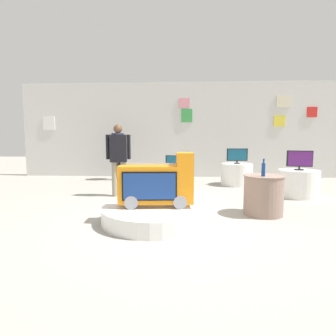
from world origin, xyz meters
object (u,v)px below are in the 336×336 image
(shopper_browsing_rear, at_px, (118,148))
(display_pedestal_center_rear, at_px, (173,180))
(main_display_pedestal, at_px, (156,214))
(novelty_firetruck_tv, at_px, (157,185))
(shopper_browsing_near_truck, at_px, (118,155))
(bottle_on_side_table, at_px, (263,169))
(tv_on_center_rear, at_px, (173,161))
(display_pedestal_left_rear, at_px, (237,174))
(tv_on_left_rear, at_px, (237,155))
(tv_on_right_rear, at_px, (300,160))
(display_pedestal_right_rear, at_px, (298,183))
(side_table_round, at_px, (263,195))

(shopper_browsing_rear, bearing_deg, display_pedestal_center_rear, -46.77)
(main_display_pedestal, distance_m, novelty_firetruck_tv, 0.48)
(shopper_browsing_near_truck, bearing_deg, shopper_browsing_rear, 103.40)
(main_display_pedestal, height_order, display_pedestal_center_rear, display_pedestal_center_rear)
(display_pedestal_center_rear, height_order, bottle_on_side_table, bottle_on_side_table)
(tv_on_center_rear, height_order, shopper_browsing_near_truck, shopper_browsing_near_truck)
(display_pedestal_left_rear, relative_size, shopper_browsing_near_truck, 0.54)
(tv_on_left_rear, bearing_deg, tv_on_right_rear, -54.14)
(tv_on_right_rear, height_order, bottle_on_side_table, tv_on_right_rear)
(display_pedestal_right_rear, xyz_separation_m, shopper_browsing_rear, (-4.74, 2.36, 0.71))
(display_pedestal_center_rear, relative_size, shopper_browsing_near_truck, 0.39)
(tv_on_center_rear, xyz_separation_m, shopper_browsing_rear, (-1.85, 1.97, 0.25))
(display_pedestal_left_rear, bearing_deg, side_table_round, -92.20)
(display_pedestal_left_rear, xyz_separation_m, bottle_on_side_table, (-0.18, -3.29, 0.52))
(novelty_firetruck_tv, distance_m, tv_on_left_rear, 4.18)
(shopper_browsing_rear, bearing_deg, tv_on_left_rear, -12.59)
(main_display_pedestal, relative_size, display_pedestal_center_rear, 2.67)
(display_pedestal_left_rear, distance_m, side_table_round, 3.16)
(novelty_firetruck_tv, bearing_deg, display_pedestal_right_rear, 35.08)
(main_display_pedestal, height_order, tv_on_left_rear, tv_on_left_rear)
(tv_on_right_rear, xyz_separation_m, shopper_browsing_rear, (-4.75, 2.36, 0.16))
(tv_on_left_rear, height_order, shopper_browsing_rear, shopper_browsing_rear)
(novelty_firetruck_tv, height_order, display_pedestal_left_rear, novelty_firetruck_tv)
(novelty_firetruck_tv, xyz_separation_m, shopper_browsing_rear, (-1.68, 4.51, 0.41))
(novelty_firetruck_tv, distance_m, bottle_on_side_table, 1.83)
(display_pedestal_center_rear, bearing_deg, shopper_browsing_near_truck, -155.51)
(tv_on_center_rear, height_order, side_table_round, tv_on_center_rear)
(main_display_pedestal, xyz_separation_m, tv_on_left_rear, (1.97, 3.69, 0.73))
(tv_on_right_rear, height_order, shopper_browsing_near_truck, shopper_browsing_near_truck)
(display_pedestal_right_rear, distance_m, shopper_browsing_rear, 5.34)
(display_pedestal_right_rear, distance_m, tv_on_right_rear, 0.55)
(tv_on_left_rear, bearing_deg, main_display_pedestal, -118.06)
(tv_on_right_rear, xyz_separation_m, shopper_browsing_near_truck, (-4.14, -0.17, 0.11))
(side_table_round, bearing_deg, main_display_pedestal, -163.84)
(main_display_pedestal, distance_m, tv_on_center_rear, 2.62)
(side_table_round, relative_size, bottle_on_side_table, 2.34)
(main_display_pedestal, bearing_deg, side_table_round, 16.16)
(shopper_browsing_rear, bearing_deg, display_pedestal_right_rear, -26.40)
(display_pedestal_left_rear, bearing_deg, tv_on_left_rear, -91.95)
(novelty_firetruck_tv, bearing_deg, tv_on_center_rear, 86.28)
(display_pedestal_left_rear, relative_size, display_pedestal_center_rear, 1.37)
(novelty_firetruck_tv, bearing_deg, tv_on_left_rear, 62.26)
(shopper_browsing_near_truck, bearing_deg, display_pedestal_center_rear, 24.49)
(main_display_pedestal, distance_m, side_table_round, 1.94)
(tv_on_left_rear, distance_m, shopper_browsing_near_truck, 3.48)
(display_pedestal_center_rear, height_order, display_pedestal_right_rear, same)
(main_display_pedestal, bearing_deg, display_pedestal_left_rear, 61.96)
(tv_on_left_rear, relative_size, display_pedestal_center_rear, 0.90)
(tv_on_left_rear, distance_m, shopper_browsing_rear, 3.72)
(novelty_firetruck_tv, height_order, bottle_on_side_table, novelty_firetruck_tv)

